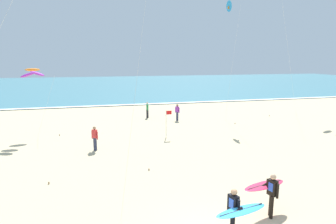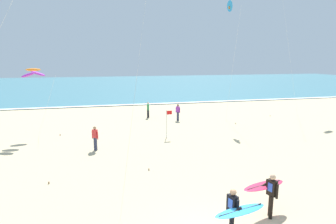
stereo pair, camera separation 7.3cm
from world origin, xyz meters
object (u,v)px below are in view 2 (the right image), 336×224
at_px(kite_delta_cobalt_near, 230,7).
at_px(lifeguard_flag, 167,121).
at_px(bystander_green_top, 148,110).
at_px(kite_arc_amber_mid, 33,73).
at_px(surfer_trailing, 268,189).
at_px(bystander_red_top, 95,138).
at_px(surfer_lead, 236,210).
at_px(bystander_purple_top, 178,112).

xyz_separation_m(kite_delta_cobalt_near, lifeguard_flag, (-6.96, -4.61, -9.19)).
height_order(kite_delta_cobalt_near, lifeguard_flag, kite_delta_cobalt_near).
xyz_separation_m(kite_delta_cobalt_near, bystander_green_top, (-7.21, 2.77, -9.64)).
bearing_deg(kite_arc_amber_mid, surfer_trailing, -51.97).
bearing_deg(bystander_red_top, lifeguard_flag, 19.37).
bearing_deg(bystander_green_top, surfer_trailing, -85.35).
height_order(surfer_lead, bystander_red_top, surfer_lead).
xyz_separation_m(surfer_lead, bystander_red_top, (-4.63, 10.33, -0.23)).
bearing_deg(surfer_lead, bystander_red_top, 114.14).
distance_m(surfer_lead, lifeguard_flag, 12.18).
height_order(kite_delta_cobalt_near, kite_arc_amber_mid, kite_delta_cobalt_near).
height_order(bystander_red_top, lifeguard_flag, lifeguard_flag).
height_order(surfer_trailing, bystander_green_top, surfer_trailing).
distance_m(surfer_trailing, kite_delta_cobalt_near, 19.20).
height_order(kite_delta_cobalt_near, bystander_red_top, kite_delta_cobalt_near).
height_order(bystander_green_top, lifeguard_flag, lifeguard_flag).
distance_m(kite_delta_cobalt_near, bystander_red_top, 16.81).
relative_size(kite_delta_cobalt_near, kite_arc_amber_mid, 2.14).
xyz_separation_m(surfer_trailing, kite_arc_amber_mid, (-10.78, 13.78, 3.79)).
relative_size(bystander_red_top, lifeguard_flag, 0.76).
xyz_separation_m(bystander_red_top, lifeguard_flag, (5.21, 1.83, 0.45)).
bearing_deg(bystander_green_top, kite_arc_amber_mid, -153.01).
bearing_deg(surfer_lead, lifeguard_flag, 87.26).
xyz_separation_m(kite_delta_cobalt_near, bystander_red_top, (-12.17, -6.44, -9.64)).
height_order(bystander_purple_top, lifeguard_flag, lifeguard_flag).
bearing_deg(surfer_trailing, bystander_red_top, 124.81).
relative_size(kite_arc_amber_mid, bystander_red_top, 3.24).
xyz_separation_m(kite_arc_amber_mid, bystander_purple_top, (11.84, 2.71, -4.02)).
bearing_deg(lifeguard_flag, bystander_red_top, -160.63).
relative_size(surfer_trailing, bystander_green_top, 1.31).
xyz_separation_m(bystander_green_top, bystander_red_top, (-4.96, -9.21, 0.00)).
height_order(surfer_lead, kite_arc_amber_mid, kite_arc_amber_mid).
bearing_deg(bystander_purple_top, bystander_red_top, -136.27).
relative_size(surfer_trailing, bystander_purple_top, 1.31).
relative_size(kite_delta_cobalt_near, lifeguard_flag, 5.25).
xyz_separation_m(surfer_lead, kite_delta_cobalt_near, (7.54, 16.77, 9.41)).
bearing_deg(surfer_lead, kite_delta_cobalt_near, 65.79).
xyz_separation_m(surfer_lead, bystander_purple_top, (2.89, 17.52, -0.23)).
xyz_separation_m(surfer_lead, kite_arc_amber_mid, (-8.94, 14.81, 3.79)).
xyz_separation_m(surfer_trailing, kite_delta_cobalt_near, (5.70, 15.73, 9.41)).
xyz_separation_m(surfer_lead, bystander_green_top, (0.33, 19.54, -0.23)).
height_order(bystander_purple_top, bystander_red_top, same).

